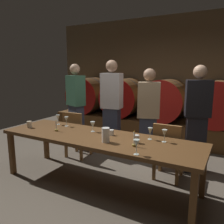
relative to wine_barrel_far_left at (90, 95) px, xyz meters
The scene contains 26 objects.
ground_plane 3.32m from the wine_barrel_far_left, 48.19° to the right, with size 8.41×8.41×0.00m, color brown.
back_wall 2.25m from the wine_barrel_far_left, 14.53° to the left, with size 6.47×0.24×2.91m, color brown.
barrel_shelf 2.24m from the wine_barrel_far_left, ahead, with size 5.83×0.90×0.47m, color brown.
wine_barrel_far_left is the anchor object (origin of this frame).
wine_barrel_left 1.06m from the wine_barrel_far_left, ahead, with size 0.96×0.94×0.96m.
wine_barrel_center 2.12m from the wine_barrel_far_left, ahead, with size 0.96×0.94×0.96m.
wine_barrel_right 3.21m from the wine_barrel_far_left, ahead, with size 0.96×0.94×0.96m.
dining_table 3.20m from the wine_barrel_far_left, 53.68° to the right, with size 2.91×0.86×0.73m.
chair_left 2.18m from the wine_barrel_far_left, 62.67° to the right, with size 0.42×0.42×0.88m.
chair_right 3.38m from the wine_barrel_far_left, 35.50° to the right, with size 0.41×0.41×0.88m.
guest_far_left 1.57m from the wine_barrel_far_left, 66.01° to the right, with size 0.44×0.35×1.76m.
guest_center_left 2.04m from the wine_barrel_far_left, 43.68° to the right, with size 0.41×0.29×1.82m.
guest_center_right 2.61m from the wine_barrel_far_left, 32.17° to the right, with size 0.44×0.35×1.66m.
guest_far_right 3.37m from the wine_barrel_far_left, 25.60° to the right, with size 0.43×0.34×1.72m.
candle_left 2.91m from the wine_barrel_far_left, 65.56° to the right, with size 0.05×0.05×0.18m.
candle_right 3.69m from the wine_barrel_far_left, 47.19° to the right, with size 0.05×0.05×0.21m.
pitcher 3.46m from the wine_barrel_far_left, 52.12° to the right, with size 0.10×0.10×0.19m.
wine_glass_far_left 2.50m from the wine_barrel_far_left, 67.93° to the right, with size 0.06×0.06×0.17m.
wine_glass_left 2.60m from the wine_barrel_far_left, 63.98° to the right, with size 0.07×0.07×0.16m.
wine_glass_center_left 2.94m from the wine_barrel_far_left, 54.69° to the right, with size 0.07×0.07×0.15m.
wine_glass_center_right 3.49m from the wine_barrel_far_left, 42.28° to the right, with size 0.06×0.06×0.16m.
wine_glass_right 3.95m from the wine_barrel_far_left, 48.12° to the right, with size 0.07×0.07×0.17m.
wine_glass_far_right 3.65m from the wine_barrel_far_left, 40.36° to the right, with size 0.07×0.07×0.17m.
cup_left 2.79m from the wine_barrel_far_left, 75.82° to the right, with size 0.08×0.08×0.10m, color beige.
cup_center 3.17m from the wine_barrel_far_left, 49.99° to the right, with size 0.07×0.07×0.08m, color white.
cup_right 3.58m from the wine_barrel_far_left, 46.01° to the right, with size 0.07×0.07×0.10m, color white.
Camera 1 is at (1.42, -2.76, 1.66)m, focal length 36.20 mm.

